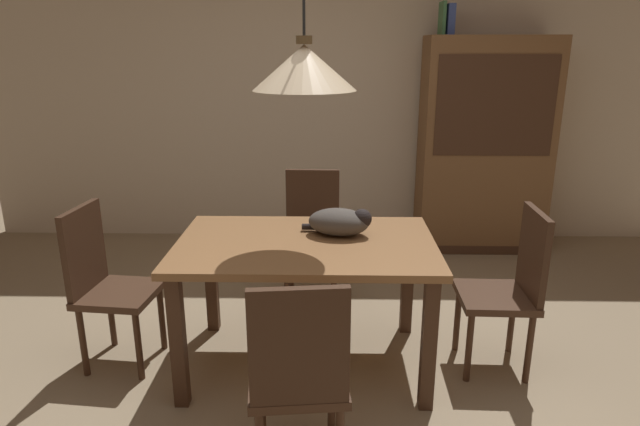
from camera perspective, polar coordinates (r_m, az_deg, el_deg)
ground at (r=2.97m, az=0.77°, el=-19.15°), size 10.00×10.00×0.00m
back_wall at (r=5.06m, az=1.05°, el=13.59°), size 6.40×0.10×2.90m
dining_table at (r=2.97m, az=-1.49°, el=-4.83°), size 1.40×0.90×0.75m
chair_right_side at (r=3.18m, az=19.44°, el=-7.02°), size 0.41×0.41×0.93m
chair_near_front at (r=2.26m, az=-2.29°, el=-16.47°), size 0.44×0.44×0.93m
chair_far_back at (r=3.84m, az=-0.86°, el=-1.85°), size 0.41×0.41×0.93m
chair_left_side at (r=3.28m, az=-21.68°, el=-6.53°), size 0.44×0.44×0.93m
cat_sleeping at (r=3.02m, az=2.19°, el=-0.92°), size 0.40×0.28×0.16m
pendant_lamp at (r=2.76m, az=-1.66°, el=15.09°), size 0.52×0.52×1.30m
hutch_bookcase at (r=4.98m, az=16.85°, el=6.31°), size 1.12×0.45×1.85m
book_green_slim at (r=4.81m, az=12.71°, el=19.33°), size 0.03×0.20×0.26m
book_blue_wide at (r=4.82m, az=13.41°, el=19.17°), size 0.06×0.24×0.24m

